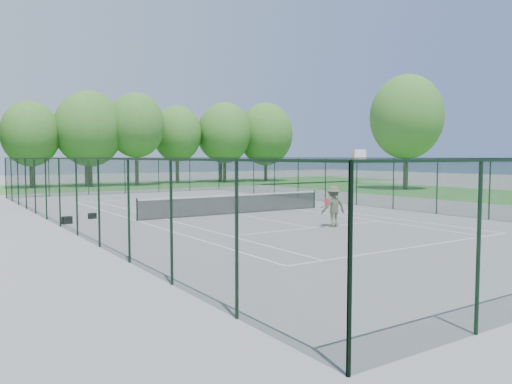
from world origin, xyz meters
TOP-DOWN VIEW (x-y plane):
  - ground at (0.00, 0.00)m, footprint 140.00×140.00m
  - grass_far at (0.00, 30.00)m, footprint 80.00×16.00m
  - grass_side at (24.00, 4.00)m, footprint 14.00×40.00m
  - court_lines at (0.00, 0.00)m, footprint 11.05×23.85m
  - tennis_net at (0.00, 0.00)m, footprint 11.08×0.08m
  - fence_enclosure at (0.00, 0.00)m, footprint 18.05×36.05m
  - tree_line_far at (0.00, 30.00)m, footprint 39.40×6.40m
  - basketball_goal at (14.06, 5.14)m, footprint 1.20×1.43m
  - tree_side at (24.26, 8.90)m, footprint 6.85×6.85m
  - sports_bag_a at (-8.54, 0.80)m, footprint 0.47×0.33m
  - sports_bag_b at (-7.05, 2.08)m, footprint 0.41×0.32m
  - tennis_player at (1.01, -6.63)m, footprint 1.82×0.84m

SIDE VIEW (x-z plane):
  - ground at x=0.00m, z-range 0.00..0.00m
  - court_lines at x=0.00m, z-range 0.00..0.01m
  - grass_far at x=0.00m, z-range 0.00..0.01m
  - grass_side at x=24.00m, z-range 0.00..0.01m
  - sports_bag_b at x=-7.05m, z-range 0.00..0.28m
  - sports_bag_a at x=-8.54m, z-range 0.00..0.34m
  - tennis_net at x=0.00m, z-range 0.03..1.13m
  - tennis_player at x=1.01m, z-range 0.00..1.80m
  - fence_enclosure at x=0.00m, z-range 0.05..3.07m
  - basketball_goal at x=14.06m, z-range 0.74..4.39m
  - tree_line_far at x=0.00m, z-range 1.14..10.84m
  - tree_side at x=24.26m, z-range 1.42..12.27m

